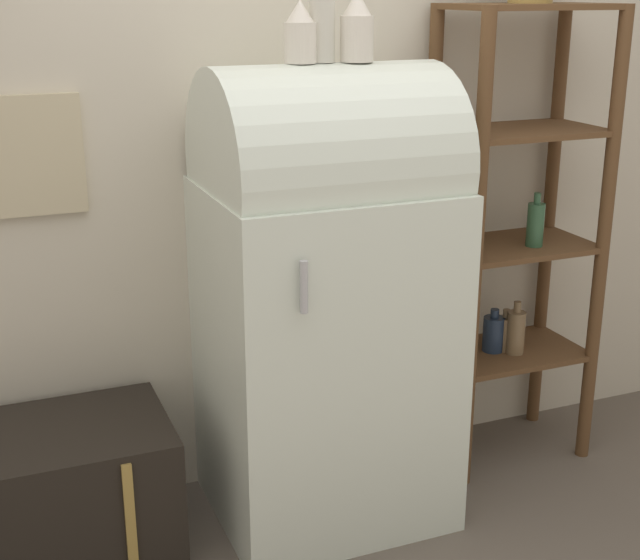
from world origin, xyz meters
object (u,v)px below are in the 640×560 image
vase_left (300,34)px  vase_center (322,16)px  refrigerator (325,294)px  vase_right (357,29)px  suitcase_trunk (47,497)px

vase_left → vase_center: size_ratio=0.63×
refrigerator → vase_right: size_ratio=7.35×
vase_center → refrigerator: bearing=-63.2°
suitcase_trunk → vase_left: (0.84, -0.03, 1.38)m
vase_center → vase_right: 0.11m
refrigerator → suitcase_trunk: (-0.92, 0.04, -0.56)m
vase_right → refrigerator: bearing=175.1°
refrigerator → vase_left: size_ratio=8.41×
vase_center → vase_left: bearing=-174.9°
refrigerator → suitcase_trunk: bearing=177.6°
suitcase_trunk → vase_center: size_ratio=2.68×
vase_left → vase_center: vase_center is taller
vase_left → vase_center: 0.09m
vase_left → vase_right: vase_right is taller
vase_left → refrigerator: bearing=-4.7°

